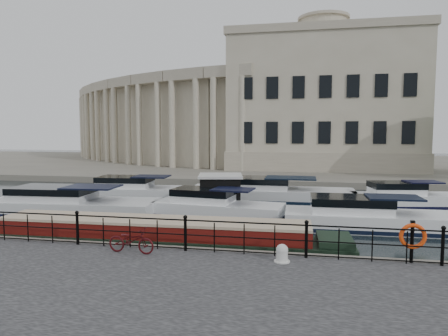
# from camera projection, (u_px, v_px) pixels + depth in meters

# --- Properties ---
(ground_plane) EXTENTS (160.00, 160.00, 0.00)m
(ground_plane) POSITION_uv_depth(u_px,v_px,m) (202.00, 248.00, 15.75)
(ground_plane) COLOR black
(ground_plane) RESTS_ON ground
(far_bank) EXTENTS (120.00, 42.00, 0.55)m
(far_bank) POSITION_uv_depth(u_px,v_px,m) (273.00, 164.00, 53.85)
(far_bank) COLOR #6B665B
(far_bank) RESTS_ON ground_plane
(railing) EXTENTS (24.14, 0.14, 1.22)m
(railing) POSITION_uv_depth(u_px,v_px,m) (185.00, 232.00, 13.44)
(railing) COLOR black
(railing) RESTS_ON near_quay
(civic_building) EXTENTS (53.55, 31.84, 16.85)m
(civic_building) POSITION_uv_depth(u_px,v_px,m) (263.00, 112.00, 49.25)
(civic_building) COLOR #ADA38C
(civic_building) RESTS_ON far_bank
(bicycle) EXTENTS (1.66, 0.68, 0.85)m
(bicycle) POSITION_uv_depth(u_px,v_px,m) (131.00, 240.00, 13.20)
(bicycle) COLOR #3F0B0E
(bicycle) RESTS_ON near_quay
(mooring_bollard) EXTENTS (0.50, 0.50, 0.56)m
(mooring_bollard) POSITION_uv_depth(u_px,v_px,m) (282.00, 253.00, 12.31)
(mooring_bollard) COLOR silver
(mooring_bollard) RESTS_ON near_quay
(life_ring_post) EXTENTS (0.80, 0.21, 1.31)m
(life_ring_post) POSITION_uv_depth(u_px,v_px,m) (413.00, 237.00, 12.14)
(life_ring_post) COLOR black
(life_ring_post) RESTS_ON near_quay
(narrowboat) EXTENTS (15.23, 2.35, 1.56)m
(narrowboat) POSITION_uv_depth(u_px,v_px,m) (152.00, 240.00, 15.54)
(narrowboat) COLOR black
(narrowboat) RESTS_ON ground_plane
(harbour_hut) EXTENTS (3.85, 3.40, 2.21)m
(harbour_hut) POSITION_uv_depth(u_px,v_px,m) (220.00, 195.00, 23.15)
(harbour_hut) COLOR #6B665B
(harbour_hut) RESTS_ON ground_plane
(cabin_cruisers) EXTENTS (27.33, 10.14, 1.99)m
(cabin_cruisers) POSITION_uv_depth(u_px,v_px,m) (226.00, 203.00, 23.84)
(cabin_cruisers) COLOR silver
(cabin_cruisers) RESTS_ON ground_plane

